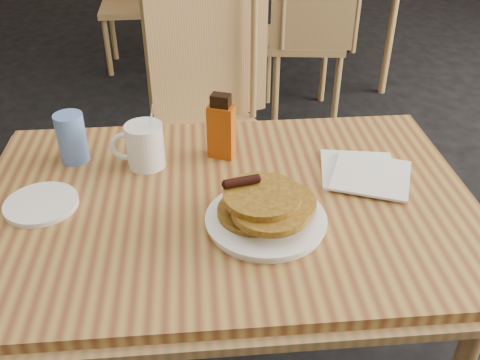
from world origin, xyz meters
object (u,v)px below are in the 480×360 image
object	(u,v)px
chair_neighbor_near	(308,26)
syrup_bottle	(221,128)
blue_tumbler	(72,138)
chair_main_far	(211,108)
main_table	(227,215)
pancake_plate	(266,212)
coffee_mug	(144,145)

from	to	relation	value
chair_neighbor_near	syrup_bottle	world-z (taller)	chair_neighbor_near
syrup_bottle	chair_neighbor_near	bearing A→B (deg)	92.38
blue_tumbler	chair_main_far	bearing A→B (deg)	57.80
chair_neighbor_near	main_table	bearing A→B (deg)	-99.57
main_table	pancake_plate	size ratio (longest dim) A/B	4.56
chair_neighbor_near	coffee_mug	xyz separation A→B (m)	(-0.73, -1.64, 0.25)
main_table	chair_neighbor_near	distance (m)	1.88
coffee_mug	blue_tumbler	bearing A→B (deg)	153.82
coffee_mug	blue_tumbler	distance (m)	0.18
coffee_mug	syrup_bottle	size ratio (longest dim) A/B	1.02
main_table	coffee_mug	bearing A→B (deg)	139.95
pancake_plate	syrup_bottle	xyz separation A→B (m)	(-0.08, 0.29, 0.05)
chair_neighbor_near	syrup_bottle	xyz separation A→B (m)	(-0.54, -1.61, 0.27)
main_table	coffee_mug	size ratio (longest dim) A/B	6.76
coffee_mug	blue_tumbler	world-z (taller)	coffee_mug
blue_tumbler	syrup_bottle	bearing A→B (deg)	-1.61
chair_main_far	syrup_bottle	world-z (taller)	chair_main_far
pancake_plate	coffee_mug	bearing A→B (deg)	136.19
chair_neighbor_near	coffee_mug	bearing A→B (deg)	-106.90
coffee_mug	syrup_bottle	xyz separation A→B (m)	(0.19, 0.03, 0.02)
syrup_bottle	chair_main_far	bearing A→B (deg)	112.12
chair_neighbor_near	syrup_bottle	distance (m)	1.72
chair_main_far	coffee_mug	distance (m)	0.66
chair_main_far	coffee_mug	world-z (taller)	chair_main_far
main_table	chair_neighbor_near	bearing A→B (deg)	73.44
chair_main_far	chair_neighbor_near	bearing A→B (deg)	40.21
syrup_bottle	blue_tumbler	world-z (taller)	syrup_bottle
main_table	syrup_bottle	distance (m)	0.23
pancake_plate	syrup_bottle	size ratio (longest dim) A/B	1.52
pancake_plate	main_table	bearing A→B (deg)	128.50
pancake_plate	coffee_mug	size ratio (longest dim) A/B	1.48
main_table	chair_neighbor_near	xyz separation A→B (m)	(0.54, 1.80, -0.15)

